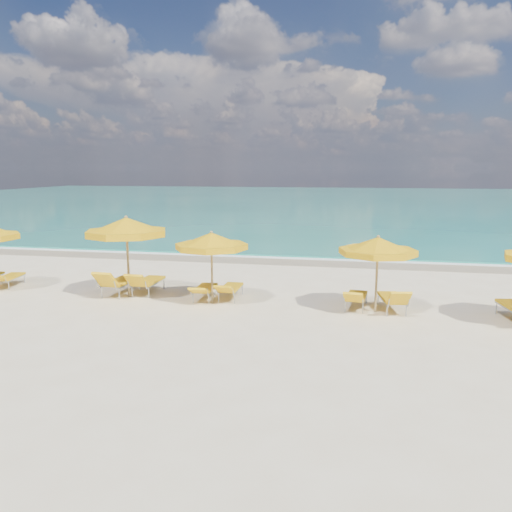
# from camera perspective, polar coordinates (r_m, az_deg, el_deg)

# --- Properties ---
(ground_plane) EXTENTS (120.00, 120.00, 0.00)m
(ground_plane) POSITION_cam_1_polar(r_m,az_deg,el_deg) (15.01, -1.14, -5.50)
(ground_plane) COLOR beige
(ocean) EXTENTS (120.00, 80.00, 0.30)m
(ocean) POSITION_cam_1_polar(r_m,az_deg,el_deg) (62.32, 8.53, 6.23)
(ocean) COLOR #147564
(ocean) RESTS_ON ground
(wet_sand_band) EXTENTS (120.00, 2.60, 0.01)m
(wet_sand_band) POSITION_cam_1_polar(r_m,az_deg,el_deg) (22.11, 3.02, -0.45)
(wet_sand_band) COLOR tan
(wet_sand_band) RESTS_ON ground
(foam_line) EXTENTS (120.00, 1.20, 0.03)m
(foam_line) POSITION_cam_1_polar(r_m,az_deg,el_deg) (22.89, 3.32, -0.09)
(foam_line) COLOR white
(foam_line) RESTS_ON ground
(whitecap_near) EXTENTS (14.00, 0.36, 0.05)m
(whitecap_near) POSITION_cam_1_polar(r_m,az_deg,el_deg) (32.68, -4.95, 2.94)
(whitecap_near) COLOR white
(whitecap_near) RESTS_ON ground
(whitecap_far) EXTENTS (18.00, 0.30, 0.05)m
(whitecap_far) POSITION_cam_1_polar(r_m,az_deg,el_deg) (38.63, 18.59, 3.54)
(whitecap_far) COLOR white
(whitecap_far) RESTS_ON ground
(umbrella_3) EXTENTS (2.60, 2.60, 2.57)m
(umbrella_3) POSITION_cam_1_polar(r_m,az_deg,el_deg) (15.98, -14.59, 3.16)
(umbrella_3) COLOR #A48952
(umbrella_3) RESTS_ON ground
(umbrella_4) EXTENTS (2.46, 2.46, 2.19)m
(umbrella_4) POSITION_cam_1_polar(r_m,az_deg,el_deg) (14.78, -5.12, 1.64)
(umbrella_4) COLOR #A48952
(umbrella_4) RESTS_ON ground
(umbrella_5) EXTENTS (2.44, 2.44, 2.19)m
(umbrella_5) POSITION_cam_1_polar(r_m,az_deg,el_deg) (14.19, 13.76, 1.04)
(umbrella_5) COLOR #A48952
(umbrella_5) RESTS_ON ground
(lounger_2_right) EXTENTS (0.80, 1.73, 0.64)m
(lounger_2_right) POSITION_cam_1_polar(r_m,az_deg,el_deg) (19.08, -26.38, -2.58)
(lounger_2_right) COLOR #A5A8AD
(lounger_2_right) RESTS_ON ground
(lounger_3_left) EXTENTS (0.78, 1.99, 0.96)m
(lounger_3_left) POSITION_cam_1_polar(r_m,az_deg,el_deg) (16.66, -15.22, -3.39)
(lounger_3_left) COLOR #A5A8AD
(lounger_3_left) RESTS_ON ground
(lounger_3_right) EXTENTS (0.66, 1.86, 0.87)m
(lounger_3_right) POSITION_cam_1_polar(r_m,az_deg,el_deg) (16.57, -12.25, -3.40)
(lounger_3_right) COLOR #A5A8AD
(lounger_3_right) RESTS_ON ground
(lounger_4_left) EXTENTS (0.62, 1.71, 0.62)m
(lounger_4_left) POSITION_cam_1_polar(r_m,az_deg,el_deg) (15.57, -5.85, -4.22)
(lounger_4_left) COLOR #A5A8AD
(lounger_4_left) RESTS_ON ground
(lounger_4_right) EXTENTS (0.57, 1.68, 0.67)m
(lounger_4_right) POSITION_cam_1_polar(r_m,az_deg,el_deg) (15.56, -2.94, -4.19)
(lounger_4_right) COLOR #A5A8AD
(lounger_4_right) RESTS_ON ground
(lounger_5_left) EXTENTS (0.72, 1.71, 0.72)m
(lounger_5_left) POSITION_cam_1_polar(r_m,az_deg,el_deg) (14.81, 11.36, -5.10)
(lounger_5_left) COLOR #A5A8AD
(lounger_5_left) RESTS_ON ground
(lounger_5_right) EXTENTS (0.86, 1.77, 0.82)m
(lounger_5_right) POSITION_cam_1_polar(r_m,az_deg,el_deg) (14.75, 15.29, -5.26)
(lounger_5_right) COLOR #A5A8AD
(lounger_5_right) RESTS_ON ground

